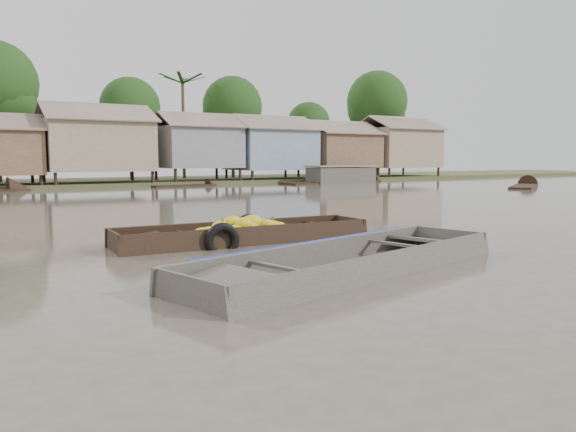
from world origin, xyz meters
TOP-DOWN VIEW (x-y plane):
  - ground at (0.00, 0.00)m, footprint 120.00×120.00m
  - riverbank at (3.03, 31.86)m, footprint 120.00×12.47m
  - banana_boat at (-0.27, 2.70)m, footprint 5.94×1.64m
  - viewer_boat at (-0.09, -1.11)m, footprint 6.95×3.36m
  - distant_boats at (13.04, 24.35)m, footprint 49.08×15.58m

SIDE VIEW (x-z plane):
  - ground at x=0.00m, z-range 0.00..0.00m
  - viewer_boat at x=-0.09m, z-range -0.23..0.31m
  - banana_boat at x=-0.27m, z-range -0.24..0.58m
  - distant_boats at x=13.04m, z-range -0.47..0.90m
  - riverbank at x=3.03m, z-range -2.04..8.18m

